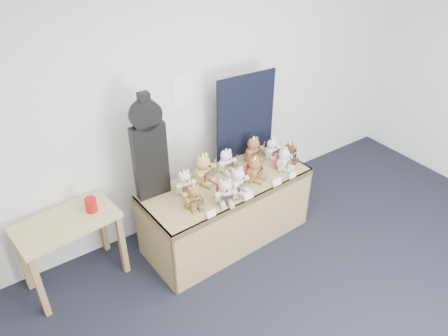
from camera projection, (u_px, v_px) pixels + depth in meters
room_shell at (183, 90)px, 4.02m from camera, size 6.00×6.00×6.00m
display_table at (231, 198)px, 4.13m from camera, size 1.66×0.75×0.68m
side_table at (68, 232)px, 3.68m from camera, size 0.88×0.55×0.69m
guitar_case at (149, 148)px, 3.67m from camera, size 0.30×0.09×0.99m
navy_board at (246, 116)px, 4.28m from camera, size 0.65×0.06×0.86m
red_cup at (91, 205)px, 3.68m from camera, size 0.10×0.10×0.13m
teddy_front_far_left at (194, 198)px, 3.73m from camera, size 0.21×0.18×0.25m
teddy_front_left at (225, 192)px, 3.78m from camera, size 0.22×0.22×0.28m
teddy_front_centre at (238, 181)px, 3.91m from camera, size 0.24×0.21×0.28m
teddy_front_right at (255, 170)px, 4.07m from camera, size 0.23×0.22×0.28m
teddy_front_far_right at (284, 160)px, 4.22m from camera, size 0.22×0.21×0.26m
teddy_front_end at (290, 153)px, 4.34m from camera, size 0.20×0.19×0.24m
teddy_back_left at (185, 183)px, 3.90m from camera, size 0.22×0.18×0.27m
teddy_back_centre_left at (204, 170)px, 4.02m from camera, size 0.28×0.26×0.34m
teddy_back_centre_right at (226, 161)px, 4.20m from camera, size 0.21×0.18×0.26m
teddy_back_right at (254, 150)px, 4.36m from camera, size 0.24×0.19×0.29m
teddy_back_end at (272, 149)px, 4.41m from camera, size 0.20×0.17×0.23m
entry_card_a at (211, 214)px, 3.65m from camera, size 0.09×0.02×0.06m
entry_card_b at (249, 196)px, 3.85m from camera, size 0.10×0.03×0.07m
entry_card_c at (277, 182)px, 4.03m from camera, size 0.10×0.03×0.07m
entry_card_d at (293, 175)px, 4.13m from camera, size 0.08×0.02×0.06m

